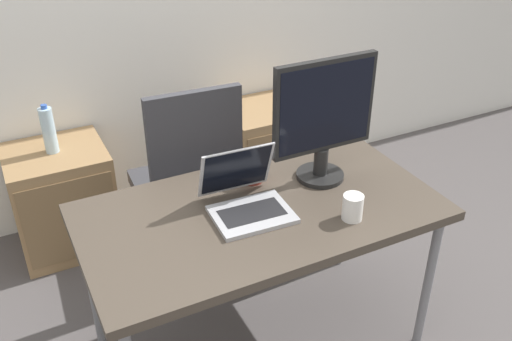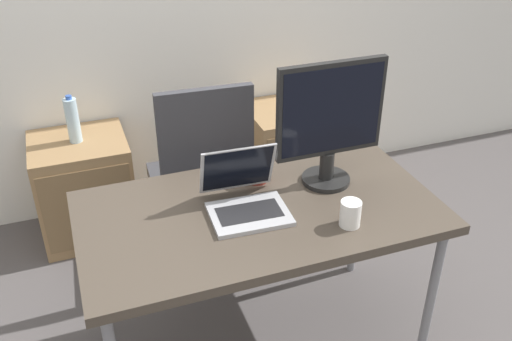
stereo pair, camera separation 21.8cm
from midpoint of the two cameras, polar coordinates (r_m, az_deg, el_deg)
desk at (r=2.26m, az=3.10°, el=-5.04°), size 1.40×0.76×0.74m
office_chair at (r=2.95m, az=-3.34°, el=-2.60°), size 0.56×0.57×1.06m
cabinet_left at (r=3.31m, az=-14.97°, el=-1.75°), size 0.51×0.46×0.59m
cabinet_right at (r=3.57m, az=5.05°, el=1.84°), size 0.51×0.46×0.59m
water_bottle at (r=3.11m, az=-15.98°, el=4.81°), size 0.07×0.07×0.26m
laptop_center at (r=2.19m, az=1.75°, el=-2.88°), size 0.31×0.32×0.24m
monitor at (r=2.30m, az=10.12°, el=4.75°), size 0.45×0.20×0.53m
coffee_cup_white at (r=2.15m, az=12.30°, el=-4.32°), size 0.08×0.08×0.10m
coffee_cup_brown at (r=2.37m, az=2.79°, el=-0.00°), size 0.08×0.08×0.11m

